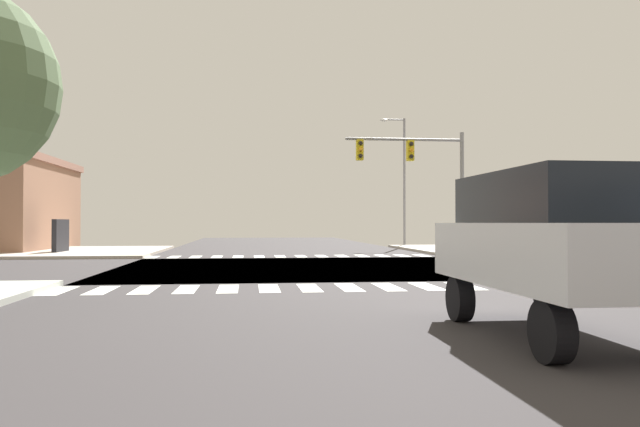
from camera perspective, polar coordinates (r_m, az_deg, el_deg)
name	(u,v)px	position (r m, az deg, el deg)	size (l,w,h in m)	color
ground	(310,268)	(22.89, -0.88, -4.98)	(90.00, 90.00, 0.05)	#333032
sidewalk_corner_ne	(512,249)	(37.95, 17.19, -3.15)	(12.00, 12.00, 0.14)	#B2ADA3
sidewalk_corner_nw	(46,252)	(36.38, -23.76, -3.22)	(12.00, 12.00, 0.14)	#B9AC9E
crosswalk_near	(329,288)	(15.63, 0.85, -6.79)	(13.50, 2.00, 0.01)	silver
crosswalk_far	(290,256)	(30.13, -2.73, -3.93)	(13.50, 2.00, 0.01)	silver
traffic_signal_mast	(416,164)	(31.23, 8.82, 4.48)	(5.99, 0.55, 6.13)	gray
street_lamp	(401,171)	(43.05, 7.43, 3.92)	(1.78, 0.32, 8.78)	gray
sedan_nearside_1	(614,234)	(30.86, 25.29, -1.71)	(4.30, 1.80, 1.88)	black
suv_queued_2	(551,239)	(9.40, 20.35, -2.18)	(1.96, 4.60, 2.34)	black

